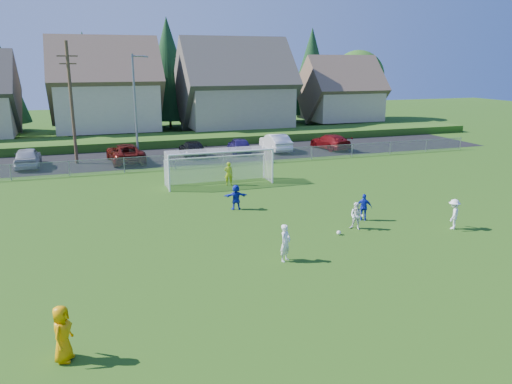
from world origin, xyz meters
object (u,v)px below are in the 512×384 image
at_px(car_a, 27,157).
at_px(car_e, 239,145).
at_px(player_white_b, 357,216).
at_px(car_f, 275,142).
at_px(player_blue_a, 364,207).
at_px(player_blue_b, 236,197).
at_px(car_d, 193,149).
at_px(player_white_c, 454,214).
at_px(player_white_a, 285,243).
at_px(soccer_goal, 218,161).
at_px(car_c, 125,153).
at_px(referee, 62,334).
at_px(goalkeeper, 229,174).
at_px(soccer_ball, 339,233).
at_px(car_g, 330,142).

height_order(car_a, car_e, car_a).
relative_size(player_white_b, car_f, 0.29).
bearing_deg(player_blue_a, player_blue_b, -2.23).
bearing_deg(car_d, player_white_b, 100.61).
relative_size(player_white_c, car_d, 0.33).
bearing_deg(car_d, player_white_a, 88.46).
bearing_deg(player_blue_a, soccer_goal, -30.31).
height_order(player_white_a, player_white_b, player_white_a).
distance_m(car_c, car_f, 14.22).
relative_size(player_white_a, soccer_goal, 0.22).
height_order(player_blue_a, soccer_goal, soccer_goal).
bearing_deg(car_d, player_blue_a, 104.03).
bearing_deg(car_e, soccer_goal, 72.22).
bearing_deg(player_blue_a, car_c, -29.29).
relative_size(player_blue_a, car_c, 0.26).
relative_size(referee, car_f, 0.34).
xyz_separation_m(goalkeeper, car_e, (4.40, 11.74, -0.08)).
distance_m(soccer_ball, player_white_c, 6.14).
xyz_separation_m(car_d, car_e, (4.48, 0.09, 0.05)).
distance_m(referee, car_e, 33.91).
bearing_deg(player_white_b, goalkeeper, 152.63).
distance_m(player_white_c, car_d, 25.90).
xyz_separation_m(player_blue_a, soccer_goal, (-5.30, 10.64, 0.89)).
bearing_deg(soccer_ball, car_f, 76.32).
height_order(soccer_ball, car_f, car_f).
relative_size(car_f, car_g, 1.00).
relative_size(player_blue_b, car_g, 0.30).
xyz_separation_m(car_a, car_e, (18.23, 0.55, -0.08)).
xyz_separation_m(player_white_c, player_blue_a, (-3.61, 2.75, -0.05)).
distance_m(player_white_a, car_d, 25.67).
height_order(goalkeeper, car_e, goalkeeper).
height_order(player_white_c, car_a, car_a).
xyz_separation_m(player_white_a, player_white_b, (5.04, 2.69, -0.11)).
bearing_deg(player_white_a, soccer_goal, 48.26).
bearing_deg(soccer_goal, car_e, 66.03).
bearing_deg(car_d, car_g, 178.78).
relative_size(player_white_c, player_blue_b, 1.06).
relative_size(referee, car_c, 0.30).
relative_size(player_white_b, car_e, 0.33).
distance_m(player_white_a, car_e, 26.38).
bearing_deg(car_e, car_c, 11.60).
relative_size(car_a, car_c, 0.85).
xyz_separation_m(car_a, soccer_goal, (13.26, -10.64, 0.81)).
xyz_separation_m(player_white_c, player_blue_b, (-9.58, 7.00, -0.04)).
height_order(player_white_b, soccer_goal, soccer_goal).
bearing_deg(player_blue_a, player_white_c, 175.91).
height_order(player_white_b, car_a, car_a).
height_order(soccer_ball, player_blue_a, player_blue_a).
relative_size(soccer_ball, player_white_c, 0.14).
bearing_deg(car_a, car_e, -179.18).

